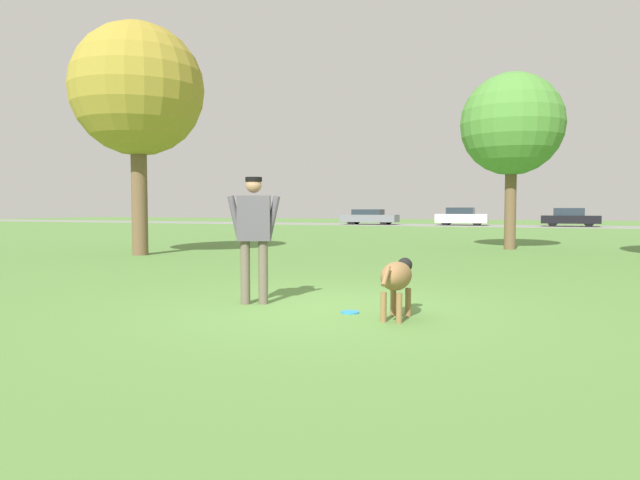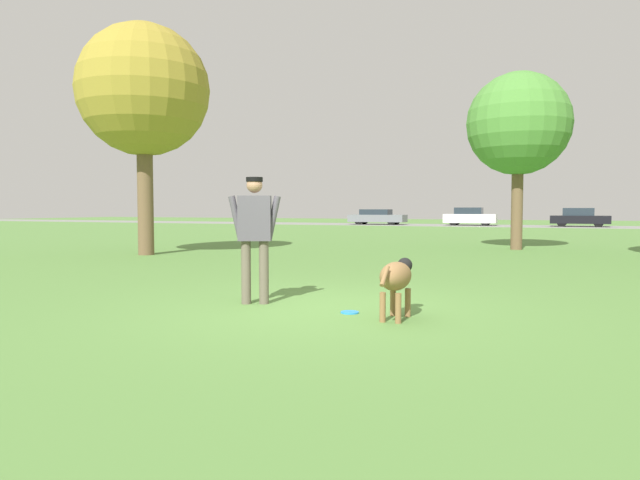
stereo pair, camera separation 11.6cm
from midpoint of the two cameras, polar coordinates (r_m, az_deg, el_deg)
The scene contains 10 objects.
ground_plane at distance 7.46m, azimuth -0.56°, elevation -6.83°, with size 120.00×120.00×0.00m, color #56843D.
far_road_strip at distance 43.80m, azimuth 18.53°, elevation 1.34°, with size 120.00×6.00×0.01m.
person at distance 7.74m, azimuth -7.05°, elevation 1.15°, with size 0.68×0.38×1.72m.
dog at distance 6.75m, azimuth 7.23°, elevation -3.74°, with size 0.34×1.06×0.69m.
frisbee at distance 7.13m, azimuth 2.55°, elevation -7.23°, with size 0.23×0.23×0.02m.
tree_mid_center at distance 19.13m, azimuth 18.47°, elevation 10.86°, with size 3.18×3.18×5.52m.
tree_near_left at distance 16.89m, azimuth -17.97°, elevation 14.01°, with size 3.60×3.60×6.35m.
parked_car_grey at distance 45.52m, azimuth 4.88°, elevation 2.32°, with size 4.48×1.79×1.22m.
parked_car_white at distance 44.34m, azimuth 13.90°, elevation 2.27°, with size 3.85×1.88×1.36m.
parked_car_black at distance 43.95m, azimuth 23.67°, elevation 2.08°, with size 3.91×1.76×1.32m.
Camera 1 is at (2.80, -6.79, 1.30)m, focal length 32.00 mm.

